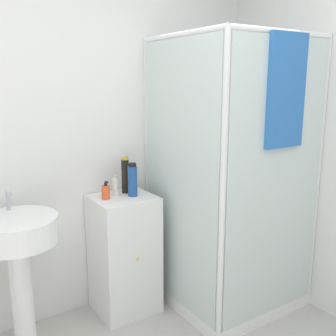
{
  "coord_description": "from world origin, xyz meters",
  "views": [
    {
      "loc": [
        -0.67,
        -0.87,
        1.63
      ],
      "look_at": [
        0.63,
        1.12,
        1.1
      ],
      "focal_mm": 42.0,
      "sensor_mm": 36.0,
      "label": 1
    }
  ],
  "objects_px": {
    "soap_dispenser": "(106,192)",
    "shampoo_bottle_tall_black": "(125,175)",
    "sink": "(18,248)",
    "lotion_bottle_white": "(115,187)",
    "shampoo_bottle_blue": "(132,180)"
  },
  "relations": [
    {
      "from": "shampoo_bottle_tall_black",
      "to": "lotion_bottle_white",
      "type": "relative_size",
      "value": 1.73
    },
    {
      "from": "soap_dispenser",
      "to": "shampoo_bottle_tall_black",
      "type": "relative_size",
      "value": 0.48
    },
    {
      "from": "sink",
      "to": "soap_dispenser",
      "type": "bearing_deg",
      "value": 9.58
    },
    {
      "from": "soap_dispenser",
      "to": "lotion_bottle_white",
      "type": "height_order",
      "value": "lotion_bottle_white"
    },
    {
      "from": "soap_dispenser",
      "to": "lotion_bottle_white",
      "type": "xyz_separation_m",
      "value": [
        0.09,
        0.04,
        0.01
      ]
    },
    {
      "from": "sink",
      "to": "shampoo_bottle_tall_black",
      "type": "height_order",
      "value": "shampoo_bottle_tall_black"
    },
    {
      "from": "soap_dispenser",
      "to": "shampoo_bottle_tall_black",
      "type": "xyz_separation_m",
      "value": [
        0.18,
        0.06,
        0.08
      ]
    },
    {
      "from": "shampoo_bottle_blue",
      "to": "lotion_bottle_white",
      "type": "xyz_separation_m",
      "value": [
        -0.1,
        0.07,
        -0.05
      ]
    },
    {
      "from": "soap_dispenser",
      "to": "shampoo_bottle_tall_black",
      "type": "distance_m",
      "value": 0.21
    },
    {
      "from": "shampoo_bottle_blue",
      "to": "sink",
      "type": "bearing_deg",
      "value": -175.05
    },
    {
      "from": "lotion_bottle_white",
      "to": "shampoo_bottle_blue",
      "type": "bearing_deg",
      "value": -37.79
    },
    {
      "from": "shampoo_bottle_tall_black",
      "to": "sink",
      "type": "bearing_deg",
      "value": -168.09
    },
    {
      "from": "sink",
      "to": "soap_dispenser",
      "type": "xyz_separation_m",
      "value": [
        0.61,
        0.1,
        0.22
      ]
    },
    {
      "from": "soap_dispenser",
      "to": "shampoo_bottle_blue",
      "type": "height_order",
      "value": "shampoo_bottle_blue"
    },
    {
      "from": "shampoo_bottle_tall_black",
      "to": "lotion_bottle_white",
      "type": "distance_m",
      "value": 0.11
    }
  ]
}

